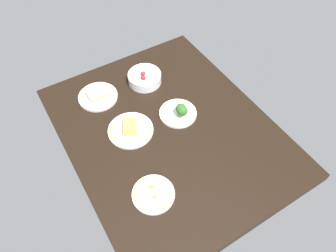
{
  "coord_description": "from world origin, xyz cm",
  "views": [
    {
      "loc": [
        -75.16,
        46.04,
        118.74
      ],
      "look_at": [
        0.0,
        0.0,
        6.0
      ],
      "focal_mm": 33.47,
      "sensor_mm": 36.0,
      "label": 1
    }
  ],
  "objects": [
    {
      "name": "plate_cheese",
      "position": [
        7.81,
        15.3,
        5.24
      ],
      "size": [
        20.88,
        20.88,
        5.16
      ],
      "color": "silver",
      "rests_on": "dining_table"
    },
    {
      "name": "plate_sandwich",
      "position": [
        34.95,
        19.58,
        5.43
      ],
      "size": [
        19.47,
        19.47,
        4.67
      ],
      "color": "silver",
      "rests_on": "dining_table"
    },
    {
      "name": "plate_eggs",
      "position": [
        -25.31,
        22.32,
        5.08
      ],
      "size": [
        17.13,
        17.13,
        4.61
      ],
      "color": "silver",
      "rests_on": "dining_table"
    },
    {
      "name": "plate_broccoli",
      "position": [
        4.26,
        -8.76,
        6.17
      ],
      "size": [
        17.92,
        17.92,
        7.73
      ],
      "color": "silver",
      "rests_on": "dining_table"
    },
    {
      "name": "dining_table",
      "position": [
        0.0,
        0.0,
        2.0
      ],
      "size": [
        111.76,
        89.51,
        4.0
      ],
      "primitive_type": "cube",
      "color": "black",
      "rests_on": "ground"
    },
    {
      "name": "bowl_berries",
      "position": [
        32.8,
        -5.89,
        6.93
      ],
      "size": [
        17.27,
        17.27,
        7.18
      ],
      "color": "silver",
      "rests_on": "dining_table"
    }
  ]
}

